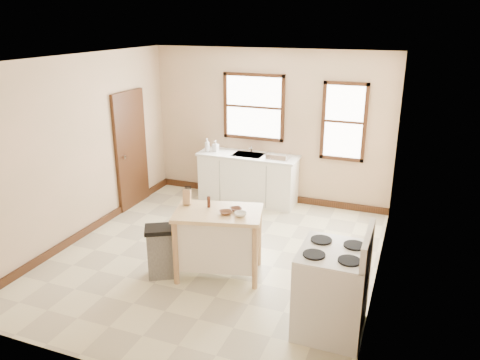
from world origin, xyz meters
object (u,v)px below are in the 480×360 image
kitchen_island (219,243)px  dish_rack (278,156)px  pepper_grinder (209,202)px  knife_block (187,197)px  bowl_a (226,213)px  soap_bottle_a (207,145)px  soap_bottle_b (216,146)px  trash_bin (160,252)px  gas_stove (332,280)px  bowl_c (240,214)px  bowl_b (236,209)px

kitchen_island → dish_rack: bearing=74.9°
dish_rack → pepper_grinder: size_ratio=2.63×
knife_block → bowl_a: knife_block is taller
soap_bottle_a → dish_rack: soap_bottle_a is taller
soap_bottle_b → trash_bin: (0.49, -2.94, -0.67)m
pepper_grinder → kitchen_island: bearing=-25.5°
soap_bottle_a → soap_bottle_b: size_ratio=1.22×
trash_bin → knife_block: bearing=30.1°
bowl_a → gas_stove: (1.50, -0.60, -0.32)m
soap_bottle_b → trash_bin: size_ratio=0.29×
soap_bottle_b → pepper_grinder: bearing=-57.7°
dish_rack → bowl_a: bearing=-101.9°
soap_bottle_b → dish_rack: bearing=8.0°
soap_bottle_b → pepper_grinder: soap_bottle_b is taller
pepper_grinder → bowl_c: pepper_grinder is taller
knife_block → trash_bin: knife_block is taller
knife_block → bowl_c: (0.81, -0.11, -0.08)m
kitchen_island → bowl_b: bearing=13.2°
pepper_grinder → bowl_c: 0.51m
bowl_b → bowl_a: bearing=-117.1°
bowl_b → trash_bin: size_ratio=0.21×
trash_bin → bowl_a: bearing=-11.5°
soap_bottle_a → bowl_c: soap_bottle_a is taller
kitchen_island → bowl_a: size_ratio=6.85×
trash_bin → dish_rack: bearing=45.9°
trash_bin → gas_stove: gas_stove is taller
knife_block → pepper_grinder: (0.31, 0.02, -0.02)m
soap_bottle_a → trash_bin: soap_bottle_a is taller
soap_bottle_a → trash_bin: size_ratio=0.36×
knife_block → bowl_a: (0.61, -0.11, -0.08)m
bowl_a → pepper_grinder: bearing=156.3°
trash_bin → soap_bottle_a: bearing=72.7°
dish_rack → trash_bin: bearing=-118.3°
soap_bottle_b → gas_stove: gas_stove is taller
dish_rack → bowl_a: size_ratio=2.41×
soap_bottle_b → gas_stove: bearing=-38.9°
dish_rack → bowl_a: 2.62m
bowl_b → trash_bin: bowl_b is taller
soap_bottle_a → bowl_c: size_ratio=1.59×
gas_stove → bowl_a: bearing=158.3°
soap_bottle_b → bowl_c: soap_bottle_b is taller
soap_bottle_b → pepper_grinder: 2.73m
knife_block → dish_rack: bearing=61.9°
dish_rack → kitchen_island: dish_rack is taller
bowl_b → pepper_grinder: bearing=-176.2°
bowl_a → trash_bin: 1.06m
bowl_c → trash_bin: bearing=-164.9°
trash_bin → kitchen_island: bearing=-5.2°
kitchen_island → bowl_c: size_ratio=7.06×
knife_block → pepper_grinder: 0.31m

